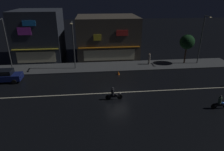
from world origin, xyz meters
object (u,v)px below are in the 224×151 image
Objects in this scene: streetlamp_west at (6,41)px; streetlamp_mid at (73,42)px; parked_car_near_kerb at (4,76)px; pedestrian_on_sidewalk at (149,59)px; motorcycle_lead at (220,103)px; streetlamp_east at (202,36)px; traffic_cone at (118,73)px; motorcycle_following at (113,94)px.

streetlamp_west is 9.53m from streetlamp_mid.
parked_car_near_kerb is at bearing -82.53° from streetlamp_west.
parked_car_near_kerb is at bearing -142.70° from pedestrian_on_sidewalk.
pedestrian_on_sidewalk is at bearing 1.03° from streetlamp_west.
streetlamp_east is at bearing -112.53° from motorcycle_lead.
parked_car_near_kerb is at bearing -176.53° from traffic_cone.
pedestrian_on_sidewalk is 6.58m from traffic_cone.
motorcycle_lead is (3.57, -13.53, -0.37)m from pedestrian_on_sidewalk.
streetlamp_east is 18.62m from motorcycle_following.
motorcycle_lead is 10.95m from motorcycle_following.
streetlamp_east is 29.43m from parked_car_near_kerb.
streetlamp_mid is at bearing 21.91° from parked_car_near_kerb.
streetlamp_mid is at bearing -42.75° from motorcycle_lead.
traffic_cone is at bearing -22.91° from streetlamp_mid.
pedestrian_on_sidewalk is at bearing -78.58° from motorcycle_lead.
motorcycle_following is 7.23m from traffic_cone.
traffic_cone is at bearing 3.47° from parked_car_near_kerb.
streetlamp_west is at bearing 177.06° from streetlamp_mid.
motorcycle_following is (4.85, -9.75, -3.70)m from streetlamp_mid.
streetlamp_east is 4.03× the size of motorcycle_following.
streetlamp_west is 1.07× the size of streetlamp_mid.
streetlamp_west is at bearing -153.82° from pedestrian_on_sidewalk.
pedestrian_on_sidewalk is at bearing 32.89° from traffic_cone.
streetlamp_east is 4.13× the size of pedestrian_on_sidewalk.
traffic_cone is (-5.50, -3.55, -0.73)m from pedestrian_on_sidewalk.
streetlamp_west reaches higher than pedestrian_on_sidewalk.
parked_car_near_kerb is 26.00m from motorcycle_lead.
parked_car_near_kerb is at bearing -18.37° from motorcycle_following.
parked_car_near_kerb is (-28.92, -4.00, -3.75)m from streetlamp_east.
streetlamp_mid reaches higher than motorcycle_following.
streetlamp_mid is (9.51, -0.49, -0.24)m from streetlamp_west.
streetlamp_east is 13.92× the size of traffic_cone.
streetlamp_west is at bearing -31.16° from motorcycle_lead.
traffic_cone is (1.50, 7.07, -0.36)m from motorcycle_following.
parked_car_near_kerb is (-8.98, -3.61, -3.46)m from streetlamp_mid.
pedestrian_on_sidewalk is 0.97× the size of motorcycle_following.
streetlamp_west is at bearing 168.70° from traffic_cone.
streetlamp_mid reaches higher than traffic_cone.
pedestrian_on_sidewalk is 0.43× the size of parked_car_near_kerb.
streetlamp_east is (19.94, 0.39, 0.29)m from streetlamp_mid.
motorcycle_lead is (-4.54, -13.05, -3.99)m from streetlamp_east.
pedestrian_on_sidewalk is (21.35, 0.39, -3.57)m from streetlamp_west.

